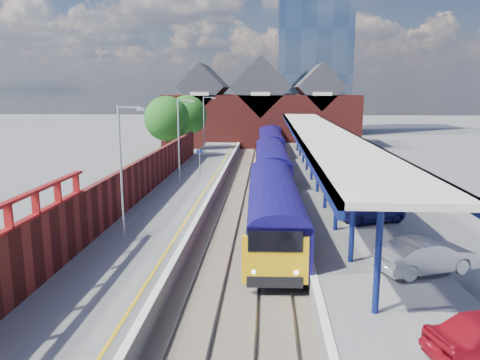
% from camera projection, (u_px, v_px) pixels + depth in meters
% --- Properties ---
extents(ground, '(240.00, 240.00, 0.00)m').
position_uv_depth(ground, '(256.00, 176.00, 48.42)').
color(ground, '#5B5B5E').
rests_on(ground, ground).
extents(ballast_bed, '(6.00, 76.00, 0.06)m').
position_uv_depth(ballast_bed, '(253.00, 197.00, 38.61)').
color(ballast_bed, '#473D33').
rests_on(ballast_bed, ground).
extents(rails, '(4.51, 76.00, 0.14)m').
position_uv_depth(rails, '(253.00, 196.00, 38.59)').
color(rails, slate).
rests_on(rails, ground).
extents(left_platform, '(5.00, 76.00, 1.00)m').
position_uv_depth(left_platform, '(187.00, 191.00, 38.84)').
color(left_platform, '#565659').
rests_on(left_platform, ground).
extents(right_platform, '(6.00, 76.00, 1.00)m').
position_uv_depth(right_platform, '(327.00, 193.00, 38.17)').
color(right_platform, '#565659').
rests_on(right_platform, ground).
extents(coping_left, '(0.30, 76.00, 0.05)m').
position_uv_depth(coping_left, '(215.00, 185.00, 38.60)').
color(coping_left, silver).
rests_on(coping_left, left_platform).
extents(coping_right, '(0.30, 76.00, 0.05)m').
position_uv_depth(coping_right, '(292.00, 186.00, 38.24)').
color(coping_right, silver).
rests_on(coping_right, right_platform).
extents(yellow_line, '(0.14, 76.00, 0.01)m').
position_uv_depth(yellow_line, '(208.00, 185.00, 38.64)').
color(yellow_line, yellow).
rests_on(yellow_line, left_platform).
extents(train, '(3.22, 65.96, 3.45)m').
position_uv_depth(train, '(271.00, 151.00, 51.73)').
color(train, '#110C54').
rests_on(train, ground).
extents(canopy, '(4.50, 52.00, 4.48)m').
position_uv_depth(canopy, '(320.00, 132.00, 39.21)').
color(canopy, '#0E1852').
rests_on(canopy, right_platform).
extents(lamp_post_b, '(1.48, 0.18, 7.00)m').
position_uv_depth(lamp_post_b, '(123.00, 164.00, 24.32)').
color(lamp_post_b, '#A5A8AA').
rests_on(lamp_post_b, left_platform).
extents(lamp_post_c, '(1.48, 0.18, 7.00)m').
position_uv_depth(lamp_post_c, '(180.00, 135.00, 40.00)').
color(lamp_post_c, '#A5A8AA').
rests_on(lamp_post_c, left_platform).
extents(lamp_post_d, '(1.48, 0.18, 7.00)m').
position_uv_depth(lamp_post_d, '(205.00, 122.00, 55.68)').
color(lamp_post_d, '#A5A8AA').
rests_on(lamp_post_d, left_platform).
extents(platform_sign, '(0.55, 0.08, 2.50)m').
position_uv_depth(platform_sign, '(200.00, 158.00, 42.32)').
color(platform_sign, '#A5A8AA').
rests_on(platform_sign, left_platform).
extents(brick_wall, '(0.35, 50.00, 3.86)m').
position_uv_depth(brick_wall, '(134.00, 183.00, 32.29)').
color(brick_wall, maroon).
rests_on(brick_wall, left_platform).
extents(station_building, '(30.00, 12.12, 13.78)m').
position_uv_depth(station_building, '(261.00, 111.00, 74.83)').
color(station_building, maroon).
rests_on(station_building, ground).
extents(glass_tower, '(14.20, 14.20, 40.30)m').
position_uv_depth(glass_tower, '(313.00, 31.00, 93.01)').
color(glass_tower, '#475D7A').
rests_on(glass_tower, ground).
extents(tree_near, '(5.20, 5.20, 8.10)m').
position_uv_depth(tree_near, '(168.00, 120.00, 53.79)').
color(tree_near, '#382314').
rests_on(tree_near, ground).
extents(tree_far, '(5.20, 5.20, 8.10)m').
position_uv_depth(tree_far, '(188.00, 116.00, 61.58)').
color(tree_far, '#382314').
rests_on(tree_far, ground).
extents(parked_car_silver, '(4.74, 3.10, 1.48)m').
position_uv_depth(parked_car_silver, '(426.00, 256.00, 20.12)').
color(parked_car_silver, silver).
rests_on(parked_car_silver, right_platform).
extents(parked_car_dark, '(4.67, 2.61, 1.28)m').
position_uv_depth(parked_car_dark, '(350.00, 177.00, 38.75)').
color(parked_car_dark, black).
rests_on(parked_car_dark, right_platform).
extents(parked_car_blue, '(4.54, 3.28, 1.15)m').
position_uv_depth(parked_car_blue, '(372.00, 212.00, 28.01)').
color(parked_car_blue, navy).
rests_on(parked_car_blue, right_platform).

